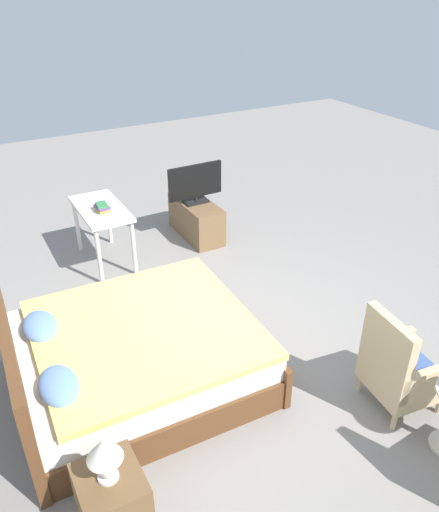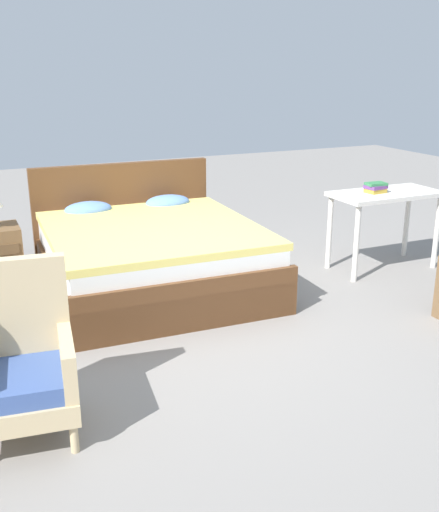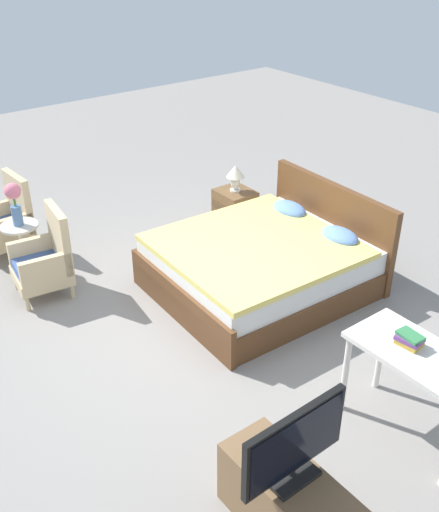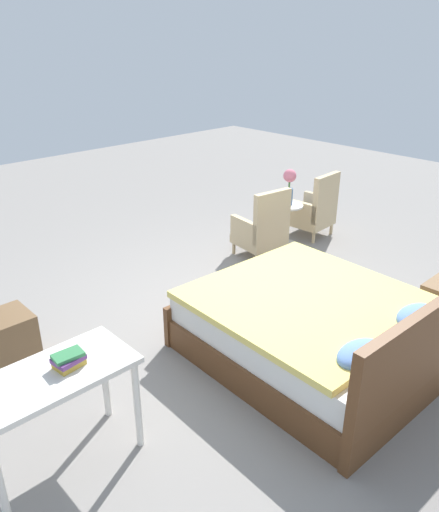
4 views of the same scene
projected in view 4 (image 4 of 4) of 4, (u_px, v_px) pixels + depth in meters
ground_plane at (232, 318)px, 5.10m from camera, size 16.00×16.00×0.00m
bed at (318, 330)px, 4.34m from camera, size 1.85×2.11×0.96m
armchair_by_window_left at (314, 210)px, 7.01m from camera, size 0.57×0.57×0.92m
armchair_by_window_right at (262, 230)px, 6.33m from camera, size 0.60×0.60×0.92m
side_table at (287, 220)px, 6.70m from camera, size 0.40×0.40×0.58m
flower_vase at (289, 183)px, 6.49m from camera, size 0.17×0.17×0.48m
vanity_desk at (53, 388)px, 3.13m from camera, size 1.04×0.52×0.75m
book_stack at (69, 360)px, 3.13m from camera, size 0.20×0.16×0.10m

